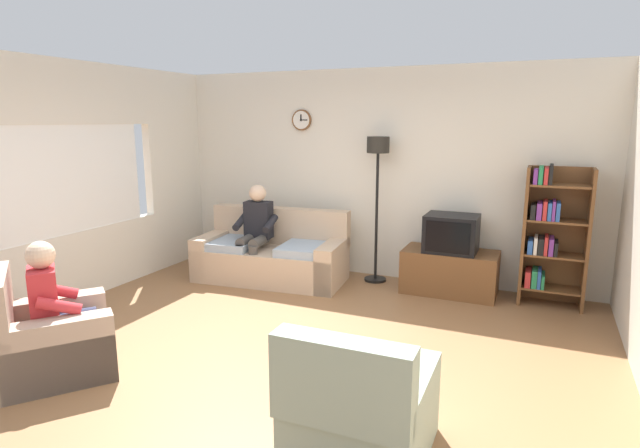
# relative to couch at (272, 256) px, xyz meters

# --- Properties ---
(ground_plane) EXTENTS (12.00, 12.00, 0.00)m
(ground_plane) POSITION_rel_couch_xyz_m (1.17, -1.87, -0.31)
(ground_plane) COLOR #8C603D
(back_wall_assembly) EXTENTS (6.20, 0.17, 2.70)m
(back_wall_assembly) POSITION_rel_couch_xyz_m (1.17, 0.79, 1.04)
(back_wall_assembly) COLOR silver
(back_wall_assembly) RESTS_ON ground_plane
(left_wall_assembly) EXTENTS (0.12, 5.80, 2.70)m
(left_wall_assembly) POSITION_rel_couch_xyz_m (-1.69, -1.83, 1.03)
(left_wall_assembly) COLOR silver
(left_wall_assembly) RESTS_ON ground_plane
(couch) EXTENTS (1.98, 1.07, 0.90)m
(couch) POSITION_rel_couch_xyz_m (0.00, 0.00, 0.00)
(couch) COLOR tan
(couch) RESTS_ON ground_plane
(tv_stand) EXTENTS (1.10, 0.56, 0.52)m
(tv_stand) POSITION_rel_couch_xyz_m (2.22, 0.38, -0.05)
(tv_stand) COLOR brown
(tv_stand) RESTS_ON ground_plane
(tv) EXTENTS (0.60, 0.49, 0.44)m
(tv) POSITION_rel_couch_xyz_m (2.22, 0.36, 0.43)
(tv) COLOR black
(tv) RESTS_ON tv_stand
(bookshelf) EXTENTS (0.68, 0.36, 1.58)m
(bookshelf) POSITION_rel_couch_xyz_m (3.28, 0.45, 0.50)
(bookshelf) COLOR brown
(bookshelf) RESTS_ON ground_plane
(floor_lamp) EXTENTS (0.28, 0.28, 1.85)m
(floor_lamp) POSITION_rel_couch_xyz_m (1.26, 0.48, 1.14)
(floor_lamp) COLOR black
(floor_lamp) RESTS_ON ground_plane
(armchair_near_window) EXTENTS (1.17, 1.19, 0.90)m
(armchair_near_window) POSITION_rel_couch_xyz_m (-0.41, -2.98, -0.02)
(armchair_near_window) COLOR tan
(armchair_near_window) RESTS_ON ground_plane
(armchair_near_bookshelf) EXTENTS (0.81, 0.89, 0.90)m
(armchair_near_bookshelf) POSITION_rel_couch_xyz_m (2.26, -2.95, -0.02)
(armchair_near_bookshelf) COLOR gray
(armchair_near_bookshelf) RESTS_ON ground_plane
(person_on_couch) EXTENTS (0.54, 0.56, 1.24)m
(person_on_couch) POSITION_rel_couch_xyz_m (-0.17, -0.11, 0.39)
(person_on_couch) COLOR black
(person_on_couch) RESTS_ON ground_plane
(person_in_left_armchair) EXTENTS (0.62, 0.64, 1.12)m
(person_in_left_armchair) POSITION_rel_couch_xyz_m (-0.35, -2.91, 0.29)
(person_in_left_armchair) COLOR red
(person_in_left_armchair) RESTS_ON ground_plane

